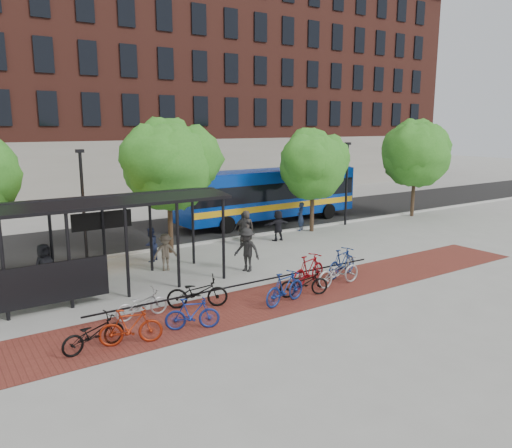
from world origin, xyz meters
TOP-DOWN VIEW (x-y plane):
  - ground at (0.00, 0.00)m, footprint 160.00×160.00m
  - asphalt_street at (0.00, 8.00)m, footprint 160.00×8.00m
  - curb at (0.00, 4.00)m, footprint 160.00×0.25m
  - brick_strip at (-2.00, -5.00)m, footprint 24.00×3.00m
  - bike_rack_rail at (-3.30, -4.10)m, footprint 12.00×0.05m
  - building_brick at (10.00, 26.00)m, footprint 55.00×14.00m
  - bus_shelter at (-8.13, -0.48)m, footprint 10.60×3.07m
  - tree_b at (-2.90, 3.35)m, footprint 5.15×4.20m
  - tree_c at (6.09, 3.35)m, footprint 4.66×3.80m
  - tree_d at (15.10, 3.35)m, footprint 5.39×4.40m
  - lamp_post_left at (-7.00, 3.60)m, footprint 0.35×0.20m
  - lamp_post_right at (9.00, 3.60)m, footprint 0.35×0.20m
  - bus at (5.50, 7.02)m, footprint 12.55×3.21m
  - bike_0 at (-9.34, -5.55)m, footprint 1.93×0.97m
  - bike_1 at (-8.35, -5.80)m, footprint 1.86×1.01m
  - bike_2 at (-7.35, -4.04)m, footprint 1.79×0.68m
  - bike_3 at (-6.41, -5.80)m, footprint 1.72×1.09m
  - bike_4 at (-5.42, -4.20)m, footprint 2.20×1.50m
  - bike_7 at (-2.72, -5.60)m, footprint 2.01×0.94m
  - bike_8 at (-1.66, -5.33)m, footprint 2.00×1.18m
  - bike_9 at (-0.74, -4.51)m, footprint 2.17×1.18m
  - bike_10 at (0.24, -5.12)m, footprint 2.19×0.85m
  - bike_11 at (1.19, -4.32)m, footprint 2.07×1.08m
  - pedestrian_0 at (-9.33, 0.73)m, footprint 1.03×0.88m
  - pedestrian_2 at (-4.46, 2.28)m, footprint 0.97×0.97m
  - pedestrian_3 at (-4.49, 0.54)m, footprint 1.15×0.82m
  - pedestrian_4 at (0.79, 2.64)m, footprint 1.04×0.49m
  - pedestrian_5 at (2.89, 2.43)m, footprint 1.55×0.52m
  - pedestrian_6 at (1.36, 3.26)m, footprint 0.95×0.79m
  - pedestrian_7 at (5.55, 3.80)m, footprint 0.74×0.67m
  - pedestrian_9 at (-1.65, -1.50)m, footprint 1.15×1.39m

SIDE VIEW (x-z plane):
  - ground at x=0.00m, z-range 0.00..0.00m
  - bike_rack_rail at x=-3.30m, z-range -0.47..0.47m
  - brick_strip at x=-2.00m, z-range 0.00..0.01m
  - asphalt_street at x=0.00m, z-range 0.00..0.01m
  - curb at x=0.00m, z-range 0.00..0.12m
  - bike_2 at x=-7.35m, z-range 0.00..0.93m
  - bike_0 at x=-9.34m, z-range 0.00..0.97m
  - bike_8 at x=-1.66m, z-range 0.00..0.99m
  - bike_3 at x=-6.41m, z-range 0.00..1.00m
  - bike_1 at x=-8.35m, z-range 0.00..1.08m
  - bike_4 at x=-5.42m, z-range 0.00..1.09m
  - bike_10 at x=0.24m, z-range 0.00..1.13m
  - bike_7 at x=-2.72m, z-range 0.00..1.17m
  - bike_11 at x=1.19m, z-range 0.00..1.20m
  - bike_9 at x=-0.74m, z-range 0.00..1.26m
  - pedestrian_2 at x=-4.46m, z-range 0.00..1.58m
  - pedestrian_3 at x=-4.49m, z-range 0.00..1.62m
  - pedestrian_5 at x=2.89m, z-range 0.00..1.66m
  - pedestrian_6 at x=1.36m, z-range 0.00..1.67m
  - pedestrian_7 at x=5.55m, z-range 0.00..1.70m
  - pedestrian_4 at x=0.79m, z-range 0.00..1.73m
  - pedestrian_0 at x=-9.33m, z-range 0.00..1.78m
  - pedestrian_9 at x=-1.65m, z-range 0.00..1.88m
  - bus at x=5.50m, z-range 0.25..3.62m
  - lamp_post_left at x=-7.00m, z-range 0.18..5.31m
  - lamp_post_right at x=9.00m, z-range 0.18..5.31m
  - bus_shelter at x=-8.13m, z-range 1.20..4.80m
  - tree_c at x=6.09m, z-range 1.09..7.02m
  - tree_b at x=-2.90m, z-range 1.22..7.69m
  - tree_d at x=15.10m, z-range 1.19..7.74m
  - building_brick at x=10.00m, z-range 0.00..20.00m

